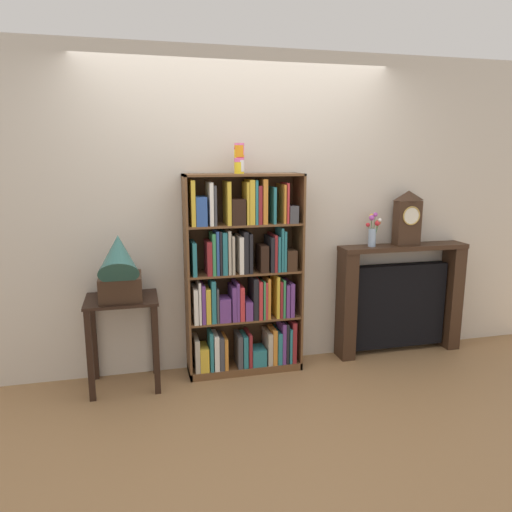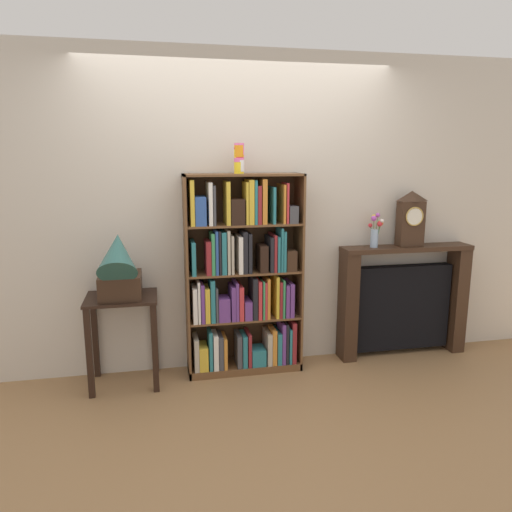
% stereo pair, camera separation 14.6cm
% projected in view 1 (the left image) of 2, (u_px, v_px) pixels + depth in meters
% --- Properties ---
extents(ground_plane, '(8.28, 6.40, 0.02)m').
position_uv_depth(ground_plane, '(247.00, 375.00, 3.99)').
color(ground_plane, '#997047').
extents(wall_back, '(5.28, 0.08, 2.60)m').
position_uv_depth(wall_back, '(267.00, 213.00, 4.06)').
color(wall_back, beige).
rests_on(wall_back, ground).
extents(bookshelf, '(0.94, 0.29, 1.63)m').
position_uv_depth(bookshelf, '(243.00, 284.00, 3.93)').
color(bookshelf, brown).
rests_on(bookshelf, ground).
extents(cup_stack, '(0.08, 0.08, 0.23)m').
position_uv_depth(cup_stack, '(239.00, 158.00, 3.72)').
color(cup_stack, yellow).
rests_on(cup_stack, bookshelf).
extents(side_table_left, '(0.54, 0.43, 0.72)m').
position_uv_depth(side_table_left, '(123.00, 322.00, 3.69)').
color(side_table_left, black).
rests_on(side_table_left, ground).
extents(gramophone, '(0.31, 0.51, 0.58)m').
position_uv_depth(gramophone, '(119.00, 268.00, 3.53)').
color(gramophone, '#382316').
rests_on(gramophone, side_table_left).
extents(fireplace_mantel, '(1.17, 0.22, 1.00)m').
position_uv_depth(fireplace_mantel, '(399.00, 300.00, 4.38)').
color(fireplace_mantel, '#382316').
rests_on(fireplace_mantel, ground).
extents(mantel_clock, '(0.22, 0.13, 0.48)m').
position_uv_depth(mantel_clock, '(407.00, 218.00, 4.21)').
color(mantel_clock, '#382316').
rests_on(mantel_clock, fireplace_mantel).
extents(flower_vase, '(0.13, 0.12, 0.30)m').
position_uv_depth(flower_vase, '(373.00, 230.00, 4.16)').
color(flower_vase, '#99B2D1').
rests_on(flower_vase, fireplace_mantel).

